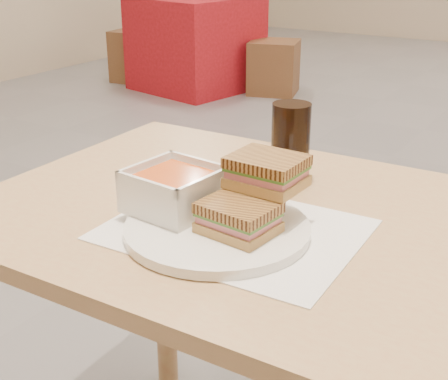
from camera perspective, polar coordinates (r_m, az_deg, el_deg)
The scene contains 10 objects.
main_table at distance 1.07m, azimuth 8.58°, elevation -8.90°, with size 1.22×0.73×0.75m.
tray_liner at distance 0.99m, azimuth 0.96°, elevation -3.65°, with size 0.40×0.31×0.00m.
plate at distance 0.97m, azimuth -0.63°, elevation -3.60°, with size 0.29×0.29×0.02m.
soup_bowl at distance 1.02m, azimuth -4.55°, elevation -0.13°, with size 0.15×0.15×0.07m.
panini_lower at distance 0.94m, azimuth 1.34°, elevation -2.53°, with size 0.12×0.10×0.05m.
panini_upper at distance 0.98m, azimuth 3.94°, elevation 1.71°, with size 0.11×0.10×0.05m.
cola_glass at distance 1.16m, azimuth 6.09°, elevation 4.20°, with size 0.07×0.07×0.15m.
bg_table_0 at distance 5.17m, azimuth -2.61°, elevation 13.25°, with size 0.97×0.97×0.73m.
bg_chair_0l at distance 5.52m, azimuth -7.80°, elevation 12.08°, with size 0.42×0.42×0.43m.
bg_chair_0r at distance 5.05m, azimuth 4.58°, elevation 11.14°, with size 0.46×0.46×0.41m.
Camera 1 is at (0.49, -2.75, 1.19)m, focal length 49.94 mm.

